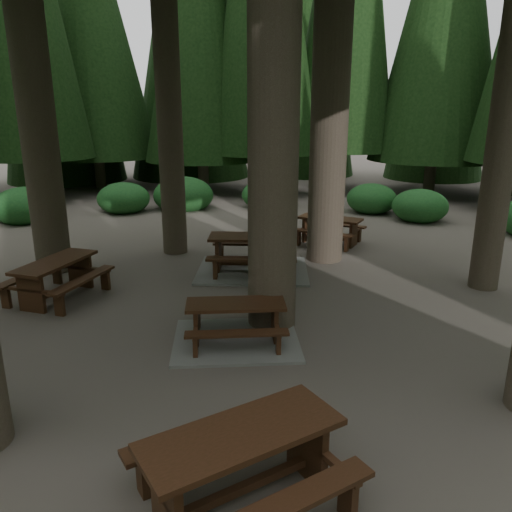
{
  "coord_description": "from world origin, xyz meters",
  "views": [
    {
      "loc": [
        0.25,
        -8.02,
        3.71
      ],
      "look_at": [
        0.54,
        0.79,
        1.1
      ],
      "focal_mm": 35.0,
      "sensor_mm": 36.0,
      "label": 1
    }
  ],
  "objects_px": {
    "picnic_table_c": "(253,259)",
    "picnic_table_e": "(242,456)",
    "picnic_table_a": "(236,329)",
    "picnic_table_d": "(330,226)",
    "picnic_table_b": "(56,274)"
  },
  "relations": [
    {
      "from": "picnic_table_c",
      "to": "picnic_table_e",
      "type": "height_order",
      "value": "picnic_table_c"
    },
    {
      "from": "picnic_table_c",
      "to": "picnic_table_e",
      "type": "relative_size",
      "value": 1.11
    },
    {
      "from": "picnic_table_a",
      "to": "picnic_table_e",
      "type": "distance_m",
      "value": 3.56
    },
    {
      "from": "picnic_table_d",
      "to": "picnic_table_e",
      "type": "height_order",
      "value": "picnic_table_e"
    },
    {
      "from": "picnic_table_c",
      "to": "picnic_table_d",
      "type": "relative_size",
      "value": 1.23
    },
    {
      "from": "picnic_table_c",
      "to": "picnic_table_e",
      "type": "distance_m",
      "value": 7.28
    },
    {
      "from": "picnic_table_a",
      "to": "picnic_table_c",
      "type": "bearing_deg",
      "value": 82.27
    },
    {
      "from": "picnic_table_b",
      "to": "picnic_table_d",
      "type": "height_order",
      "value": "picnic_table_b"
    },
    {
      "from": "picnic_table_c",
      "to": "picnic_table_d",
      "type": "bearing_deg",
      "value": 51.77
    },
    {
      "from": "picnic_table_a",
      "to": "picnic_table_d",
      "type": "xyz_separation_m",
      "value": [
        2.63,
        6.22,
        0.28
      ]
    },
    {
      "from": "picnic_table_b",
      "to": "picnic_table_c",
      "type": "xyz_separation_m",
      "value": [
        3.99,
        1.63,
        -0.22
      ]
    },
    {
      "from": "picnic_table_a",
      "to": "picnic_table_e",
      "type": "height_order",
      "value": "picnic_table_e"
    },
    {
      "from": "picnic_table_d",
      "to": "picnic_table_e",
      "type": "bearing_deg",
      "value": -74.72
    },
    {
      "from": "picnic_table_b",
      "to": "picnic_table_c",
      "type": "distance_m",
      "value": 4.31
    },
    {
      "from": "picnic_table_a",
      "to": "picnic_table_e",
      "type": "xyz_separation_m",
      "value": [
        0.08,
        -3.55,
        0.33
      ]
    }
  ]
}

